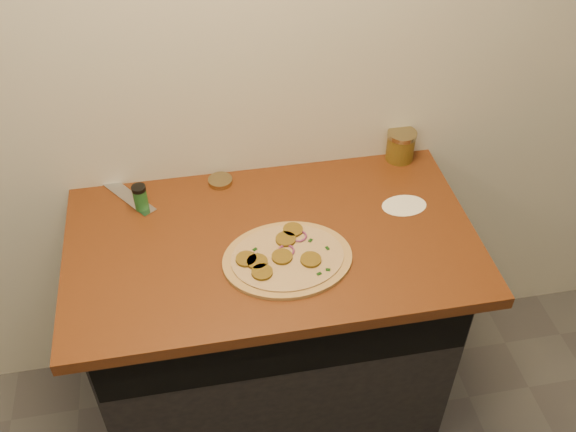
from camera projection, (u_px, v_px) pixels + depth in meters
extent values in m
cube|color=beige|center=(250.00, 44.00, 1.82)|extent=(4.00, 0.02, 2.70)
cube|color=black|center=(273.00, 329.00, 2.22)|extent=(1.10, 0.60, 0.86)
cube|color=#602D12|center=(272.00, 242.00, 1.89)|extent=(1.20, 0.70, 0.04)
cylinder|color=tan|center=(288.00, 259.00, 1.81)|extent=(0.37, 0.37, 0.01)
cylinder|color=#F4E5A0|center=(288.00, 257.00, 1.80)|extent=(0.32, 0.32, 0.00)
cylinder|color=brown|center=(262.00, 272.00, 1.75)|extent=(0.06, 0.06, 0.01)
cylinder|color=brown|center=(282.00, 257.00, 1.79)|extent=(0.06, 0.06, 0.01)
cylinder|color=brown|center=(293.00, 230.00, 1.87)|extent=(0.06, 0.06, 0.01)
cylinder|color=brown|center=(257.00, 262.00, 1.78)|extent=(0.06, 0.06, 0.01)
cylinder|color=brown|center=(311.00, 260.00, 1.78)|extent=(0.06, 0.06, 0.01)
cylinder|color=brown|center=(246.00, 259.00, 1.78)|extent=(0.06, 0.06, 0.01)
cylinder|color=brown|center=(286.00, 239.00, 1.84)|extent=(0.06, 0.06, 0.01)
torus|color=#772C5D|center=(299.00, 236.00, 1.85)|extent=(0.05, 0.05, 0.01)
torus|color=#772C5D|center=(286.00, 251.00, 1.81)|extent=(0.05, 0.05, 0.01)
cube|color=black|center=(319.00, 274.00, 1.75)|extent=(0.02, 0.01, 0.00)
cube|color=black|center=(310.00, 240.00, 1.84)|extent=(0.02, 0.02, 0.00)
cube|color=black|center=(308.00, 253.00, 1.81)|extent=(0.01, 0.02, 0.00)
cube|color=black|center=(255.00, 249.00, 1.82)|extent=(0.02, 0.01, 0.00)
cube|color=black|center=(257.00, 255.00, 1.80)|extent=(0.02, 0.02, 0.00)
cube|color=black|center=(328.00, 270.00, 1.76)|extent=(0.02, 0.01, 0.00)
cube|color=black|center=(327.00, 248.00, 1.82)|extent=(0.01, 0.02, 0.00)
cube|color=black|center=(259.00, 266.00, 1.77)|extent=(0.02, 0.02, 0.00)
cube|color=#B7BAC1|center=(127.00, 196.00, 2.01)|extent=(0.18, 0.22, 0.01)
cube|color=black|center=(97.00, 172.00, 2.09)|extent=(0.10, 0.12, 0.02)
cylinder|color=#978458|center=(220.00, 181.00, 2.06)|extent=(0.09, 0.09, 0.02)
cylinder|color=maroon|center=(400.00, 147.00, 2.13)|extent=(0.09, 0.09, 0.09)
cylinder|color=#978458|center=(402.00, 134.00, 2.10)|extent=(0.10, 0.10, 0.02)
cylinder|color=#1F6429|center=(141.00, 199.00, 1.95)|extent=(0.04, 0.04, 0.07)
cylinder|color=black|center=(138.00, 188.00, 1.92)|extent=(0.04, 0.04, 0.01)
cylinder|color=white|center=(404.00, 206.00, 1.98)|extent=(0.15, 0.15, 0.00)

